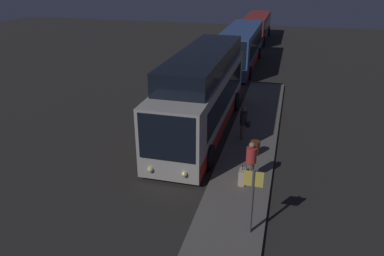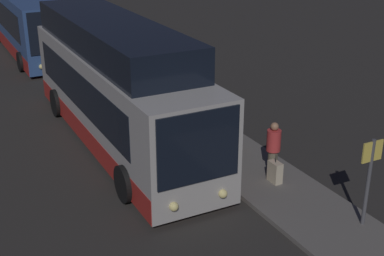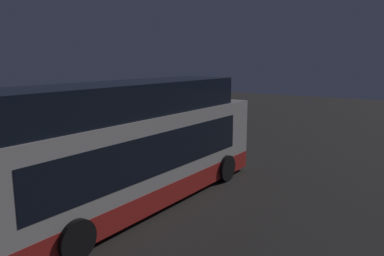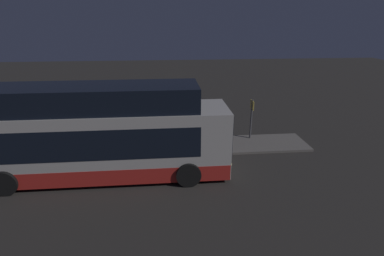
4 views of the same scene
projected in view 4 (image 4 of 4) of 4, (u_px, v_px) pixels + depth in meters
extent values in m
plane|color=#2B2826|center=(121.00, 175.00, 13.70)|extent=(80.00, 80.00, 0.00)
cube|color=#605B56|center=(127.00, 148.00, 16.30)|extent=(20.00, 2.41, 0.12)
cube|color=#B2ADA8|center=(98.00, 142.00, 13.08)|extent=(11.37, 2.56, 2.93)
cube|color=#B2231E|center=(101.00, 165.00, 13.46)|extent=(11.32, 2.58, 0.70)
cube|color=black|center=(90.00, 135.00, 12.93)|extent=(9.33, 2.59, 1.29)
cube|color=black|center=(227.00, 128.00, 13.43)|extent=(0.06, 2.25, 1.87)
sphere|color=#F9E58C|center=(223.00, 151.00, 14.58)|extent=(0.24, 0.24, 0.24)
sphere|color=#F9E58C|center=(229.00, 164.00, 13.27)|extent=(0.24, 0.24, 0.24)
cylinder|color=black|center=(184.00, 150.00, 14.99)|extent=(1.06, 0.30, 1.06)
cylinder|color=black|center=(189.00, 175.00, 12.60)|extent=(1.06, 0.30, 1.06)
cylinder|color=black|center=(31.00, 156.00, 14.35)|extent=(1.06, 0.30, 1.06)
cylinder|color=black|center=(5.00, 183.00, 11.96)|extent=(1.06, 0.30, 1.06)
cube|color=black|center=(82.00, 98.00, 12.35)|extent=(9.67, 2.35, 1.03)
cylinder|color=#6B604C|center=(194.00, 136.00, 16.79)|extent=(0.38, 0.38, 0.74)
cylinder|color=#BF3333|center=(194.00, 125.00, 16.55)|extent=(0.54, 0.54, 0.64)
sphere|color=#9E7051|center=(194.00, 117.00, 16.40)|extent=(0.24, 0.24, 0.24)
cylinder|color=#6B604C|center=(125.00, 144.00, 15.70)|extent=(0.30, 0.30, 0.76)
cylinder|color=#262628|center=(124.00, 132.00, 15.45)|extent=(0.43, 0.43, 0.66)
sphere|color=brown|center=(123.00, 123.00, 15.30)|extent=(0.25, 0.25, 0.25)
cube|color=black|center=(126.00, 135.00, 15.81)|extent=(0.30, 0.20, 0.24)
cube|color=beige|center=(203.00, 139.00, 16.61)|extent=(0.45, 0.25, 0.63)
cylinder|color=black|center=(203.00, 132.00, 16.46)|extent=(0.02, 0.02, 0.24)
cylinder|color=#4C4C51|center=(251.00, 119.00, 17.18)|extent=(0.10, 0.10, 2.31)
cube|color=#E5C64C|center=(252.00, 105.00, 16.89)|extent=(0.04, 0.60, 0.52)
cylinder|color=#593319|center=(155.00, 139.00, 16.57)|extent=(0.44, 0.44, 0.65)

